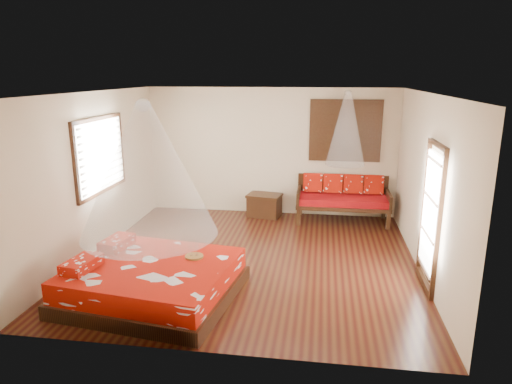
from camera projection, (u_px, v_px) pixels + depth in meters
The scene contains 10 objects.
room at pixel (252, 180), 7.48m from camera, with size 5.54×5.54×2.84m.
bed at pixel (152, 280), 6.46m from camera, with size 2.48×2.30×0.65m.
daybed at pixel (343, 197), 9.77m from camera, with size 1.95×0.87×0.98m.
storage_chest at pixel (264, 205), 10.13m from camera, with size 0.81×0.65×0.50m.
shutter_panel at pixel (345, 131), 9.73m from camera, with size 1.52×0.06×1.32m.
window_left at pixel (101, 155), 7.98m from camera, with size 0.10×1.74×1.34m.
glazed_door at pixel (430, 217), 6.61m from camera, with size 0.08×1.02×2.16m.
wine_tray at pixel (194, 254), 6.61m from camera, with size 0.27×0.27×0.22m.
mosquito_net_main at pixel (147, 170), 6.05m from camera, with size 1.85×1.85×1.80m, color white.
mosquito_net_daybed at pixel (346, 129), 9.26m from camera, with size 0.80×0.80×1.50m, color white.
Camera 1 is at (1.12, -7.20, 3.10)m, focal length 32.00 mm.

